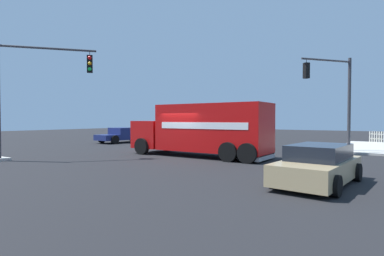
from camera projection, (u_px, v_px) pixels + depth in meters
The scene contains 6 objects.
ground_plane at pixel (186, 156), 17.82m from camera, with size 100.00×100.00×0.00m, color black.
delivery_truck at pixel (202, 129), 17.78m from camera, with size 8.51×2.77×3.01m.
traffic_light_primary at pixel (335, 90), 19.52m from camera, with size 2.42×3.07×5.97m.
traffic_light_secondary at pixel (32, 81), 16.20m from camera, with size 3.24×3.87×6.05m.
pickup_navy at pixel (123, 135), 28.70m from camera, with size 2.71×5.39×1.38m.
sedan_tan at pixel (318, 165), 10.16m from camera, with size 2.33×4.44×1.31m.
Camera 1 is at (-10.24, 14.53, 2.15)m, focal length 28.74 mm.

